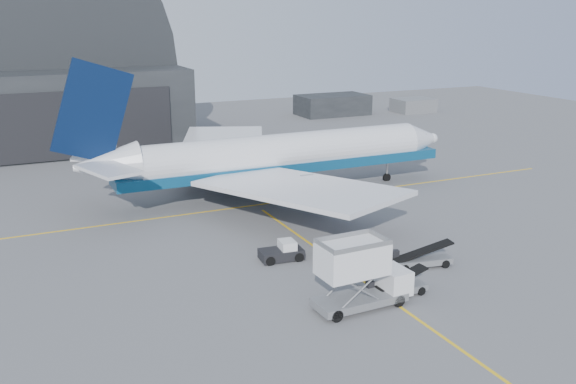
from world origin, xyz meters
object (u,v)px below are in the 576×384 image
pushback_tug (282,252)px  belt_loader_a (395,289)px  airliner (270,157)px  catering_truck (359,275)px  belt_loader_b (420,259)px

pushback_tug → belt_loader_a: (4.56, -10.17, -0.03)m
pushback_tug → belt_loader_a: 11.14m
airliner → pushback_tug: bearing=-110.4°
catering_truck → belt_loader_a: bearing=5.7°
airliner → belt_loader_b: airliner is taller
catering_truck → belt_loader_b: size_ratio=1.33×
airliner → belt_loader_a: size_ratio=8.96×
belt_loader_b → belt_loader_a: bearing=-133.2°
airliner → catering_truck: bearing=-101.2°
catering_truck → belt_loader_a: 3.97m
airliner → belt_loader_b: size_ratio=8.49×
airliner → catering_truck: 29.68m
airliner → belt_loader_b: bearing=-83.5°
airliner → belt_loader_a: bearing=-94.6°
airliner → catering_truck: airliner is taller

